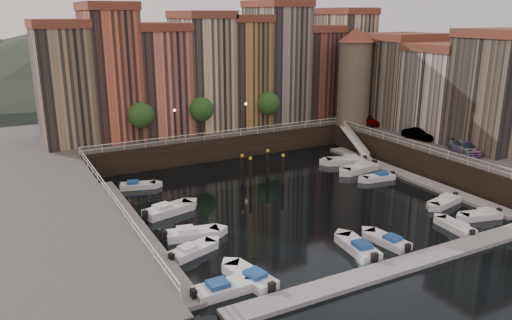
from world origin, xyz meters
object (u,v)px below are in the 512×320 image
boat_left_2 (191,234)px  car_b (419,135)px  corner_tower (355,75)px  mooring_pilings (261,169)px  car_a (369,120)px  boat_left_0 (225,288)px  gangway (355,141)px  car_c (465,148)px  boat_left_1 (192,251)px

boat_left_2 → car_b: bearing=23.7°
corner_tower → mooring_pilings: 23.68m
car_b → car_a: bearing=76.6°
corner_tower → boat_left_0: 45.08m
gangway → car_b: (4.60, -6.92, 1.80)m
mooring_pilings → boat_left_0: size_ratio=0.92×
corner_tower → mooring_pilings: size_ratio=3.08×
gangway → car_a: (4.71, 2.96, 1.85)m
mooring_pilings → car_a: (21.92, 7.59, 2.12)m
mooring_pilings → car_a: bearing=19.1°
gangway → boat_left_0: size_ratio=1.71×
gangway → car_c: size_ratio=1.73×
car_a → car_b: (-0.11, -9.88, -0.05)m
corner_tower → boat_left_1: (-33.39, -21.98, -9.86)m
gangway → car_c: car_c is taller
mooring_pilings → car_a: size_ratio=1.00×
gangway → car_b: car_b is taller
mooring_pilings → boat_left_1: size_ratio=1.01×
mooring_pilings → car_a: car_a is taller
corner_tower → boat_left_1: corner_tower is taller
gangway → boat_left_2: bearing=-153.7°
boat_left_0 → boat_left_1: 6.53m
corner_tower → gangway: bearing=-122.8°
gangway → boat_left_1: bearing=-150.2°
gangway → car_c: (4.33, -14.23, 1.78)m
car_c → boat_left_2: bearing=-162.8°
boat_left_0 → car_c: car_c is taller
mooring_pilings → car_b: bearing=-6.0°
corner_tower → car_a: (1.81, -1.54, -6.43)m
boat_left_0 → corner_tower: bearing=39.8°
gangway → car_a: car_a is taller
corner_tower → car_b: (1.70, -11.42, -6.48)m
boat_left_0 → car_c: size_ratio=1.01×
mooring_pilings → car_b: 22.02m
boat_left_1 → car_c: bearing=-13.3°
car_c → boat_left_0: bearing=-147.6°
mooring_pilings → car_c: size_ratio=0.93×
boat_left_1 → boat_left_0: bearing=-109.7°
car_a → boat_left_0: bearing=-141.9°
boat_left_1 → car_b: car_b is taller
car_b → boat_left_1: bearing=-176.0°
boat_left_0 → boat_left_2: bearing=82.3°
car_b → gangway: bearing=110.8°
boat_left_1 → boat_left_2: bearing=51.6°
boat_left_2 → car_c: size_ratio=1.01×
boat_left_2 → car_b: 35.03m
corner_tower → mooring_pilings: (-20.10, -9.13, -8.54)m
boat_left_0 → mooring_pilings: bearing=54.7°
car_a → boat_left_2: bearing=-152.1°
car_c → gangway: bearing=123.7°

